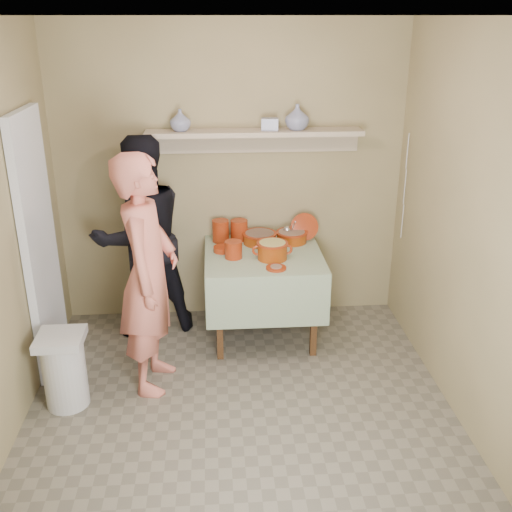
{
  "coord_description": "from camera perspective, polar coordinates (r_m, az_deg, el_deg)",
  "views": [
    {
      "loc": [
        -0.15,
        -3.33,
        2.6
      ],
      "look_at": [
        0.15,
        0.75,
        0.95
      ],
      "focal_mm": 42.0,
      "sensor_mm": 36.0,
      "label": 1
    }
  ],
  "objects": [
    {
      "name": "ground",
      "position": [
        4.23,
        -1.33,
        -15.98
      ],
      "size": [
        3.5,
        3.5,
        0.0
      ],
      "primitive_type": "plane",
      "color": "#6B6454",
      "rests_on": "ground"
    },
    {
      "name": "cazuela_meat_b",
      "position": [
        5.21,
        3.42,
        1.94
      ],
      "size": [
        0.28,
        0.28,
        0.1
      ],
      "color": "#722200",
      "rests_on": "serving_table"
    },
    {
      "name": "tile_panel",
      "position": [
        4.76,
        -19.92,
        0.93
      ],
      "size": [
        0.06,
        0.7,
        2.0
      ],
      "primitive_type": "cube",
      "color": "silver",
      "rests_on": "ground"
    },
    {
      "name": "plate_stack_a",
      "position": [
        5.22,
        -3.4,
        2.4
      ],
      "size": [
        0.15,
        0.15,
        0.19
      ],
      "primitive_type": "cylinder",
      "color": "maroon",
      "rests_on": "serving_table"
    },
    {
      "name": "room_shell",
      "position": [
        3.48,
        -1.56,
        5.42
      ],
      "size": [
        3.04,
        3.54,
        2.62
      ],
      "color": "#97895C",
      "rests_on": "ground"
    },
    {
      "name": "cazuela_meat_a",
      "position": [
        5.18,
        0.35,
        1.82
      ],
      "size": [
        0.3,
        0.3,
        0.1
      ],
      "color": "#722200",
      "rests_on": "serving_table"
    },
    {
      "name": "vase_left",
      "position": [
        5.02,
        -7.23,
        12.71
      ],
      "size": [
        0.23,
        0.23,
        0.18
      ],
      "primitive_type": "imported",
      "rotation": [
        0.0,
        0.0,
        0.54
      ],
      "color": "navy",
      "rests_on": "wall_shelf"
    },
    {
      "name": "person_cook",
      "position": [
        4.32,
        -10.22,
        -1.8
      ],
      "size": [
        0.5,
        0.69,
        1.77
      ],
      "primitive_type": "imported",
      "rotation": [
        0.0,
        0.0,
        1.44
      ],
      "color": "#CB6957",
      "rests_on": "ground"
    },
    {
      "name": "ladle",
      "position": [
        5.21,
        3.01,
        2.53
      ],
      "size": [
        0.08,
        0.26,
        0.19
      ],
      "color": "silver",
      "rests_on": "cazuela_meat_b"
    },
    {
      "name": "serving_table",
      "position": [
        5.03,
        0.69,
        -0.97
      ],
      "size": [
        0.97,
        0.97,
        0.76
      ],
      "color": "#4C2D16",
      "rests_on": "ground"
    },
    {
      "name": "plate_stack_b",
      "position": [
        5.25,
        -1.62,
        2.49
      ],
      "size": [
        0.15,
        0.15,
        0.18
      ],
      "primitive_type": "cylinder",
      "color": "maroon",
      "rests_on": "serving_table"
    },
    {
      "name": "person_helper",
      "position": [
        5.1,
        -10.86,
        1.68
      ],
      "size": [
        1.04,
        0.95,
        1.73
      ],
      "primitive_type": "imported",
      "rotation": [
        0.0,
        0.0,
        -2.72
      ],
      "color": "black",
      "rests_on": "ground"
    },
    {
      "name": "propped_lid",
      "position": [
        5.26,
        4.64,
        2.78
      ],
      "size": [
        0.25,
        0.11,
        0.23
      ],
      "primitive_type": "cylinder",
      "rotation": [
        1.24,
        0.0,
        -0.06
      ],
      "color": "maroon",
      "rests_on": "serving_table"
    },
    {
      "name": "trash_bin",
      "position": [
        4.49,
        -17.78,
        -10.27
      ],
      "size": [
        0.32,
        0.32,
        0.56
      ],
      "color": "silver",
      "rests_on": "ground"
    },
    {
      "name": "electrical_cord",
      "position": [
        5.26,
        13.99,
        6.41
      ],
      "size": [
        0.01,
        0.05,
        0.9
      ],
      "color": "silver",
      "rests_on": "wall_shelf"
    },
    {
      "name": "front_plate",
      "position": [
        4.67,
        1.93,
        -1.12
      ],
      "size": [
        0.16,
        0.16,
        0.03
      ],
      "color": "maroon",
      "rests_on": "serving_table"
    },
    {
      "name": "wall_shelf",
      "position": [
        5.08,
        -0.19,
        11.44
      ],
      "size": [
        1.8,
        0.25,
        0.21
      ],
      "color": "tan",
      "rests_on": "room_shell"
    },
    {
      "name": "bowl_stack",
      "position": [
        4.86,
        -2.17,
        0.6
      ],
      "size": [
        0.14,
        0.14,
        0.14
      ],
      "primitive_type": "cylinder",
      "color": "maroon",
      "rests_on": "serving_table"
    },
    {
      "name": "vase_right",
      "position": [
        5.05,
        3.94,
        13.06
      ],
      "size": [
        0.25,
        0.25,
        0.21
      ],
      "primitive_type": "imported",
      "rotation": [
        0.0,
        0.0,
        -0.31
      ],
      "color": "navy",
      "rests_on": "wall_shelf"
    },
    {
      "name": "ceramic_box",
      "position": [
        5.03,
        1.33,
        12.44
      ],
      "size": [
        0.15,
        0.11,
        0.1
      ],
      "primitive_type": "cube",
      "rotation": [
        0.0,
        0.0,
        -0.11
      ],
      "color": "navy",
      "rests_on": "wall_shelf"
    },
    {
      "name": "empty_bowl",
      "position": [
        5.01,
        -3.2,
        0.67
      ],
      "size": [
        0.15,
        0.15,
        0.05
      ],
      "primitive_type": "cylinder",
      "color": "maroon",
      "rests_on": "serving_table"
    },
    {
      "name": "cazuela_rice",
      "position": [
        4.84,
        1.57,
        0.67
      ],
      "size": [
        0.33,
        0.25,
        0.14
      ],
      "color": "#722200",
      "rests_on": "serving_table"
    }
  ]
}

